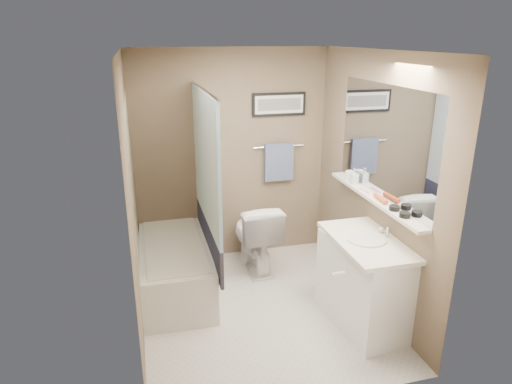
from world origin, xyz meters
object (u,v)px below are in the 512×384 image
object	(u,v)px
hair_brush_front	(380,199)
soap_bottle	(354,176)
candle_bowl_far	(394,208)
candle_bowl_near	(405,215)
toilet	(255,235)
bathtub	(175,267)
glass_jar	(349,176)
vanity	(364,284)

from	to	relation	value
hair_brush_front	soap_bottle	distance (m)	0.53
candle_bowl_far	soap_bottle	size ratio (longest dim) A/B	0.60
candle_bowl_near	hair_brush_front	bearing A→B (deg)	90.00
soap_bottle	toilet	bearing A→B (deg)	146.76
bathtub	candle_bowl_far	world-z (taller)	candle_bowl_far
glass_jar	candle_bowl_near	bearing A→B (deg)	-90.00
toilet	hair_brush_front	distance (m)	1.58
toilet	candle_bowl_far	xyz separation A→B (m)	(0.87, -1.33, 0.74)
hair_brush_front	soap_bottle	world-z (taller)	soap_bottle
vanity	candle_bowl_far	distance (m)	0.76
glass_jar	soap_bottle	xyz separation A→B (m)	(0.00, -0.10, 0.03)
toilet	vanity	distance (m)	1.45
bathtub	candle_bowl_near	bearing A→B (deg)	-33.09
glass_jar	bathtub	bearing A→B (deg)	172.71
vanity	candle_bowl_near	bearing A→B (deg)	-55.44
candle_bowl_far	hair_brush_front	bearing A→B (deg)	90.00
toilet	soap_bottle	distance (m)	1.31
toilet	glass_jar	size ratio (longest dim) A/B	7.98
soap_bottle	vanity	bearing A→B (deg)	-104.76
candle_bowl_near	candle_bowl_far	xyz separation A→B (m)	(0.00, 0.16, 0.00)
bathtub	vanity	bearing A→B (deg)	-30.95
vanity	glass_jar	world-z (taller)	glass_jar
candle_bowl_near	hair_brush_front	distance (m)	0.39
bathtub	hair_brush_front	xyz separation A→B (m)	(1.79, -0.86, 0.89)
bathtub	candle_bowl_far	bearing A→B (deg)	-29.53
glass_jar	soap_bottle	bearing A→B (deg)	-90.00
toilet	hair_brush_front	bearing A→B (deg)	125.91
candle_bowl_far	glass_jar	bearing A→B (deg)	90.00
toilet	candle_bowl_near	xyz separation A→B (m)	(0.87, -1.49, 0.74)
hair_brush_front	toilet	bearing A→B (deg)	128.46
bathtub	candle_bowl_near	xyz separation A→B (m)	(1.79, -1.25, 0.89)
toilet	candle_bowl_far	world-z (taller)	candle_bowl_far
bathtub	hair_brush_front	bearing A→B (deg)	-23.75
bathtub	candle_bowl_near	size ratio (longest dim) A/B	16.67
candle_bowl_near	hair_brush_front	xyz separation A→B (m)	(0.00, 0.39, 0.00)
glass_jar	soap_bottle	world-z (taller)	soap_bottle
vanity	candle_bowl_far	xyz separation A→B (m)	(0.19, -0.06, 0.73)
hair_brush_front	glass_jar	size ratio (longest dim) A/B	2.20
bathtub	candle_bowl_near	world-z (taller)	candle_bowl_near
vanity	soap_bottle	xyz separation A→B (m)	(0.19, 0.70, 0.79)
bathtub	glass_jar	world-z (taller)	glass_jar
candle_bowl_near	hair_brush_front	size ratio (longest dim) A/B	0.41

